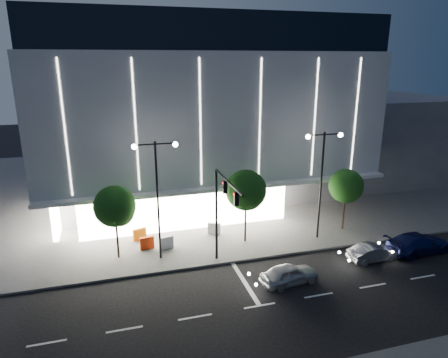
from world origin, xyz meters
TOP-DOWN VIEW (x-y plane):
  - ground at (0.00, 0.00)m, footprint 160.00×160.00m
  - sidewalk_museum at (5.00, 24.00)m, footprint 70.00×40.00m
  - museum at (2.98, 22.31)m, footprint 30.00×25.80m
  - annex_building at (26.00, 24.00)m, footprint 16.00×20.00m
  - traffic_mast at (1.00, 3.34)m, footprint 0.33×5.89m
  - street_lamp_west at (-3.00, 6.00)m, footprint 3.16×0.36m
  - street_lamp_east at (10.00, 6.00)m, footprint 3.16×0.36m
  - tree_left at (-5.97, 7.02)m, footprint 3.02×3.02m
  - tree_mid at (4.03, 7.02)m, footprint 3.25×3.25m
  - tree_right at (13.03, 7.02)m, footprint 2.91×2.91m
  - car_lead at (4.81, 0.34)m, footprint 4.18×2.14m
  - car_second at (12.15, 1.52)m, footprint 3.96×1.53m
  - car_third at (16.26, 1.68)m, footprint 5.46×2.53m
  - barrier_a at (-3.81, 7.78)m, footprint 1.12×0.41m
  - barrier_b at (-2.34, 7.43)m, footprint 1.13×0.47m
  - barrier_c at (-4.23, 9.59)m, footprint 1.12×0.57m
  - barrier_d at (1.93, 9.02)m, footprint 1.10×0.69m

SIDE VIEW (x-z plane):
  - ground at x=0.00m, z-range 0.00..0.00m
  - sidewalk_museum at x=5.00m, z-range 0.00..0.15m
  - car_second at x=12.15m, z-range 0.00..1.29m
  - barrier_a at x=-3.81m, z-range 0.15..1.15m
  - barrier_b at x=-2.34m, z-range 0.15..1.15m
  - barrier_c at x=-4.23m, z-range 0.15..1.15m
  - barrier_d at x=1.93m, z-range 0.15..1.15m
  - car_lead at x=4.81m, z-range 0.00..1.36m
  - car_third at x=16.26m, z-range 0.00..1.55m
  - tree_right at x=13.03m, z-range 1.13..6.64m
  - tree_left at x=-5.97m, z-range 1.17..6.90m
  - tree_mid at x=4.03m, z-range 1.26..7.41m
  - annex_building at x=26.00m, z-range 0.00..10.00m
  - traffic_mast at x=1.00m, z-range 1.49..8.56m
  - street_lamp_west at x=-3.00m, z-range 1.46..10.46m
  - street_lamp_east at x=10.00m, z-range 1.46..10.46m
  - museum at x=2.98m, z-range 0.27..18.27m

